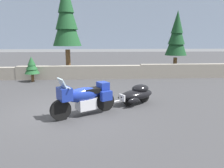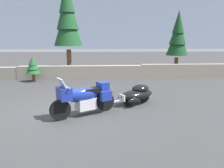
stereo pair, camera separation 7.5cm
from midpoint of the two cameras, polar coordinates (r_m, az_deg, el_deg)
The scene contains 8 objects.
ground_plane at distance 7.70m, azimuth -13.13°, elevation -7.10°, with size 80.00×80.00×0.00m, color #38383A.
stone_guard_wall at distance 13.75m, azimuth -8.32°, elevation 3.20°, with size 24.00×0.55×0.93m.
distant_ridgeline at distance 103.70m, azimuth -4.41°, elevation 14.80°, with size 240.00×80.00×16.00m, color #8C9EB7.
touring_motorcycle at distance 6.95m, azimuth -7.95°, elevation -3.58°, with size 2.07×1.42×1.33m.
car_shaped_trailer at distance 8.22m, azimuth 6.56°, elevation -2.66°, with size 2.08×1.42×0.76m.
pine_tree_tall at distance 14.69m, azimuth -12.56°, elevation 17.71°, with size 1.89×1.89×6.45m.
pine_tree_secondary at distance 15.30m, azimuth 17.14°, elevation 12.56°, with size 1.48×1.48×4.47m.
pine_sapling_near at distance 13.48m, azimuth -21.27°, elevation 4.60°, with size 0.88×0.88×1.53m.
Camera 1 is at (1.26, -7.18, 2.45)m, focal length 33.41 mm.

